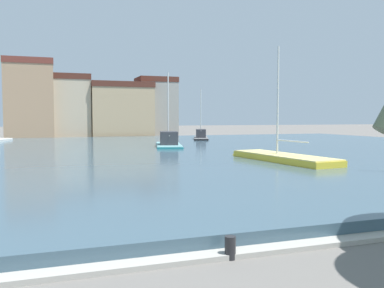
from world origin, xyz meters
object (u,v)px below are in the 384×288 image
(sailboat_black, at_px, (201,138))
(mooring_bollard, at_px, (230,248))
(sailboat_teal, at_px, (168,144))
(sailboat_yellow, at_px, (275,160))

(sailboat_black, bearing_deg, mooring_bollard, -109.44)
(sailboat_teal, xyz_separation_m, mooring_bollard, (-6.79, -28.77, -0.31))
(sailboat_teal, distance_m, mooring_bollard, 29.56)
(sailboat_yellow, height_order, sailboat_teal, sailboat_yellow)
(sailboat_black, height_order, mooring_bollard, sailboat_black)
(mooring_bollard, bearing_deg, sailboat_teal, 76.73)
(mooring_bollard, bearing_deg, sailboat_yellow, 56.57)
(sailboat_yellow, height_order, mooring_bollard, sailboat_yellow)
(sailboat_black, xyz_separation_m, mooring_bollard, (-14.13, -40.03, -0.27))
(sailboat_yellow, bearing_deg, sailboat_black, 79.88)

